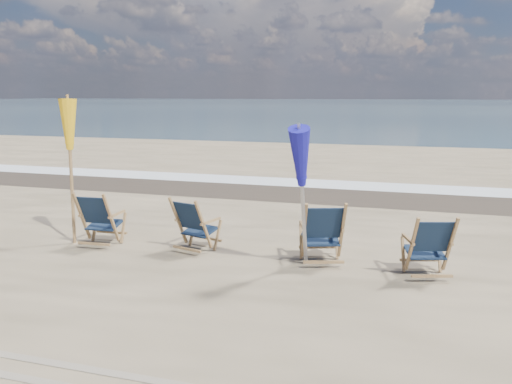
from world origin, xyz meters
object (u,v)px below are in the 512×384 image
Objects in this scene: beach_chair_1 at (204,227)px; beach_chair_2 at (342,233)px; umbrella_blue at (304,156)px; beach_chair_3 at (450,247)px; beach_chair_0 at (111,220)px; umbrella_yellow at (68,133)px.

beach_chair_1 is 0.92× the size of beach_chair_2.
beach_chair_3 is at bearing 7.40° from umbrella_blue.
beach_chair_1 is 3.68m from beach_chair_3.
beach_chair_0 is 1.62m from beach_chair_1.
umbrella_blue is at bearing 21.63° from beach_chair_2.
umbrella_blue reaches higher than beach_chair_1.
beach_chair_2 is 0.45× the size of umbrella_blue.
umbrella_yellow is 1.10× the size of umbrella_blue.
beach_chair_2 is (3.80, 0.21, 0.02)m from beach_chair_0.
beach_chair_3 is at bearing -165.27° from beach_chair_1.
beach_chair_2 is at bearing -22.15° from beach_chair_3.
umbrella_yellow is at bearing 14.36° from beach_chair_1.
beach_chair_3 is (1.50, -0.16, -0.04)m from beach_chair_2.
beach_chair_2 is at bearing -179.89° from beach_chair_0.
beach_chair_3 is 2.39m from umbrella_blue.
beach_chair_2 is at bearing -161.51° from beach_chair_1.
beach_chair_2 is 1.37m from umbrella_blue.
beach_chair_1 is at bearing -1.02° from umbrella_yellow.
beach_chair_0 is 3.50m from umbrella_blue.
beach_chair_1 is 2.18m from beach_chair_2.
umbrella_yellow is at bearing -12.16° from beach_chair_0.
umbrella_yellow is 4.11m from umbrella_blue.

